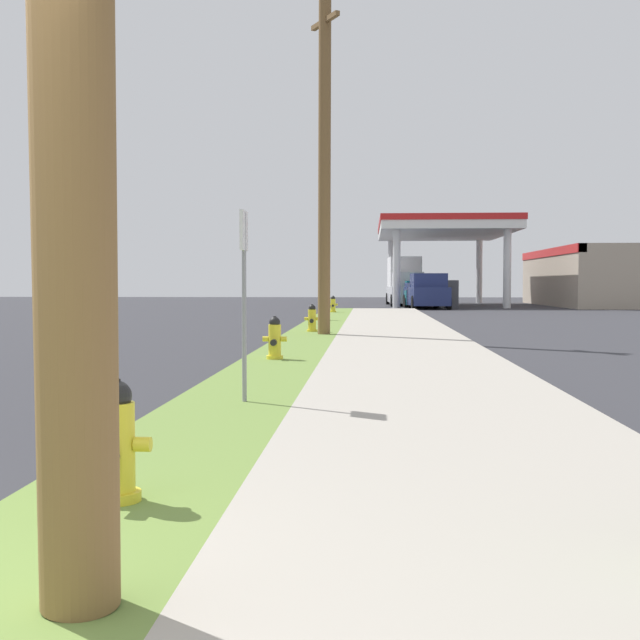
% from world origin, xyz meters
% --- Properties ---
extents(fire_hydrant_nearest, '(0.42, 0.38, 0.74)m').
position_xyz_m(fire_hydrant_nearest, '(0.71, 2.19, 0.45)').
color(fire_hydrant_nearest, yellow).
rests_on(fire_hydrant_nearest, grass_verge).
extents(fire_hydrant_second, '(0.42, 0.38, 0.74)m').
position_xyz_m(fire_hydrant_second, '(0.59, 11.42, 0.45)').
color(fire_hydrant_second, yellow).
rests_on(fire_hydrant_second, grass_verge).
extents(fire_hydrant_third, '(0.42, 0.37, 0.74)m').
position_xyz_m(fire_hydrant_third, '(0.68, 19.44, 0.45)').
color(fire_hydrant_third, yellow).
rests_on(fire_hydrant_third, grass_verge).
extents(fire_hydrant_fourth, '(0.42, 0.37, 0.74)m').
position_xyz_m(fire_hydrant_fourth, '(0.64, 26.24, 0.45)').
color(fire_hydrant_fourth, yellow).
rests_on(fire_hydrant_fourth, grass_verge).
extents(fire_hydrant_fifth, '(0.42, 0.38, 0.74)m').
position_xyz_m(fire_hydrant_fifth, '(0.59, 34.15, 0.45)').
color(fire_hydrant_fifth, yellow).
rests_on(fire_hydrant_fifth, grass_verge).
extents(utility_pole_midground, '(0.80, 1.28, 8.57)m').
position_xyz_m(utility_pole_midground, '(1.07, 18.37, 4.49)').
color(utility_pole_midground, brown).
rests_on(utility_pole_midground, grass_verge).
extents(street_sign_post, '(0.05, 0.36, 2.12)m').
position_xyz_m(street_sign_post, '(0.84, 6.36, 1.63)').
color(street_sign_post, gray).
rests_on(street_sign_post, grass_verge).
extents(gas_station_canopy, '(15.80, 15.94, 5.36)m').
position_xyz_m(gas_station_canopy, '(13.74, 50.28, 2.57)').
color(gas_station_canopy, silver).
rests_on(gas_station_canopy, ground).
extents(car_teal_by_near_pump, '(2.12, 4.58, 1.57)m').
position_xyz_m(car_teal_by_near_pump, '(5.17, 46.73, 0.72)').
color(car_teal_by_near_pump, '#197075').
rests_on(car_teal_by_near_pump, ground).
extents(truck_silver_at_forecourt, '(2.31, 6.46, 3.11)m').
position_xyz_m(truck_silver_at_forecourt, '(4.50, 49.92, 1.49)').
color(truck_silver_at_forecourt, '#BCBCC1').
rests_on(truck_silver_at_forecourt, ground).
extents(truck_navy_on_apron, '(2.43, 5.51, 1.97)m').
position_xyz_m(truck_navy_on_apron, '(5.44, 43.52, 0.91)').
color(truck_navy_on_apron, navy).
rests_on(truck_navy_on_apron, ground).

